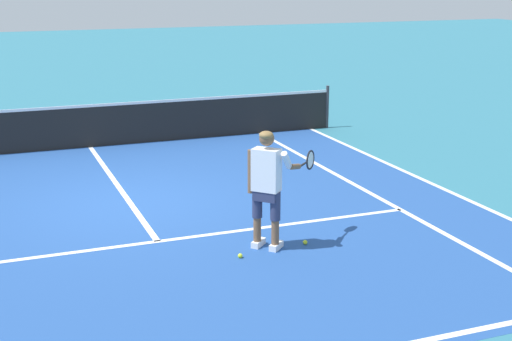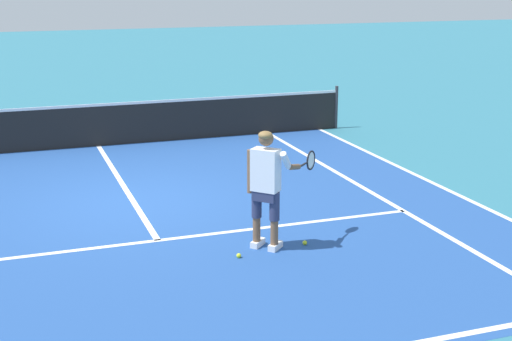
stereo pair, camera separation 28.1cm
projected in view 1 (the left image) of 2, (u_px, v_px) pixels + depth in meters
ground_plane at (130, 202)px, 12.41m from camera, size 80.00×80.00×0.00m
court_inner_surface at (139, 216)px, 11.71m from camera, size 10.98×10.73×0.00m
line_service at (158, 241)px, 10.60m from camera, size 8.23×0.10×0.01m
line_centre_service at (117, 184)px, 13.48m from camera, size 0.10×6.40×0.01m
line_singles_right at (364, 190)px, 13.14m from camera, size 0.10×10.33×0.01m
line_doubles_right at (428, 182)px, 13.62m from camera, size 0.10×10.33×0.01m
tennis_net at (89, 125)px, 16.23m from camera, size 11.96×0.08×1.07m
tennis_player at (268, 181)px, 10.10m from camera, size 1.17×0.72×1.71m
tennis_ball_near_feet at (305, 242)px, 10.48m from camera, size 0.07×0.07×0.07m
tennis_ball_by_baseline at (240, 256)px, 9.98m from camera, size 0.07×0.07×0.07m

